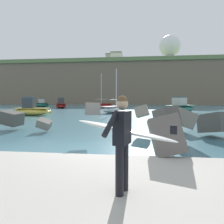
% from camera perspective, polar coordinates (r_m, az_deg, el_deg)
% --- Properties ---
extents(ground_plane, '(400.00, 400.00, 0.00)m').
position_cam_1_polar(ground_plane, '(8.21, -5.48, -9.99)').
color(ground_plane, '#42707F').
extents(walkway_path, '(48.00, 4.40, 0.24)m').
position_cam_1_polar(walkway_path, '(4.53, -16.69, -20.28)').
color(walkway_path, '#B2ADA3').
rests_on(walkway_path, ground).
extents(breakwater_jetty, '(28.61, 6.72, 2.30)m').
position_cam_1_polar(breakwater_jetty, '(9.24, 8.81, -1.97)').
color(breakwater_jetty, slate).
rests_on(breakwater_jetty, ground).
extents(surfer_with_board, '(2.10, 1.44, 1.78)m').
position_cam_1_polar(surfer_with_board, '(3.74, 3.04, -6.69)').
color(surfer_with_board, black).
rests_on(surfer_with_board, walkway_path).
extents(boat_near_left, '(4.50, 3.15, 2.00)m').
position_cam_1_polar(boat_near_left, '(48.44, -19.72, 2.07)').
color(boat_near_left, '#1E6656').
rests_on(boat_near_left, ground).
extents(boat_near_centre, '(3.85, 5.79, 6.14)m').
position_cam_1_polar(boat_near_centre, '(27.79, 0.79, 0.88)').
color(boat_near_centre, white).
rests_on(boat_near_centre, ground).
extents(boat_near_right, '(4.00, 5.90, 2.18)m').
position_cam_1_polar(boat_near_right, '(42.93, -14.33, 2.03)').
color(boat_near_right, maroon).
rests_on(boat_near_right, ground).
extents(boat_mid_left, '(5.27, 5.35, 2.19)m').
position_cam_1_polar(boat_mid_left, '(28.43, 18.98, 1.14)').
color(boat_mid_left, '#1E6656').
rests_on(boat_mid_left, ground).
extents(boat_mid_centre, '(4.54, 2.80, 7.20)m').
position_cam_1_polar(boat_mid_centre, '(42.34, -2.64, 1.93)').
color(boat_mid_centre, maroon).
rests_on(boat_mid_centre, ground).
extents(boat_mid_right, '(4.34, 1.79, 2.14)m').
position_cam_1_polar(boat_mid_right, '(25.25, -21.99, 0.62)').
color(boat_mid_right, '#EAC64C').
rests_on(boat_mid_right, ground).
extents(mooring_buoy_outer, '(0.44, 0.44, 0.44)m').
position_cam_1_polar(mooring_buoy_outer, '(28.19, -17.34, 0.13)').
color(mooring_buoy_outer, yellow).
rests_on(mooring_buoy_outer, ground).
extents(headland_bluff, '(100.15, 44.45, 14.65)m').
position_cam_1_polar(headland_bluff, '(84.25, 3.40, 7.51)').
color(headland_bluff, '#756651').
rests_on(headland_bluff, ground).
extents(radar_dome, '(7.71, 7.71, 10.46)m').
position_cam_1_polar(radar_dome, '(80.03, 16.14, 17.25)').
color(radar_dome, silver).
rests_on(radar_dome, headland_bluff).
extents(station_building_west, '(4.23, 7.44, 4.96)m').
position_cam_1_polar(station_building_west, '(81.29, 1.33, 14.62)').
color(station_building_west, silver).
rests_on(station_building_west, headland_bluff).
extents(station_building_central, '(6.22, 5.14, 6.42)m').
position_cam_1_polar(station_building_central, '(89.53, 0.33, 14.09)').
color(station_building_central, '#B2ADA3').
rests_on(station_building_central, headland_bluff).
extents(station_building_east, '(5.77, 4.88, 3.95)m').
position_cam_1_polar(station_building_east, '(91.39, -3.17, 13.09)').
color(station_building_east, '#B2ADA3').
rests_on(station_building_east, headland_bluff).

